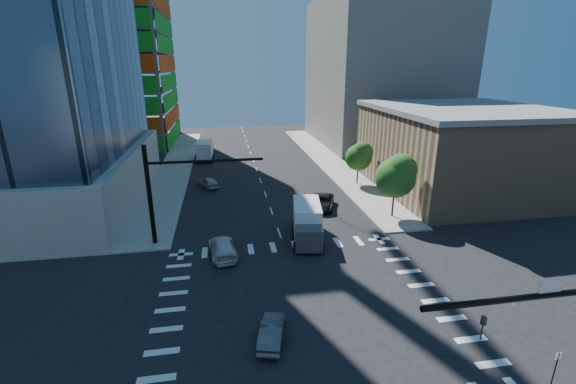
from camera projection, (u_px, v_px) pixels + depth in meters
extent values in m
plane|color=black|center=(305.00, 305.00, 26.13)|extent=(160.00, 160.00, 0.00)
cube|color=silver|center=(305.00, 305.00, 26.12)|extent=(20.00, 20.00, 0.01)
cube|color=gray|center=(328.00, 160.00, 65.52)|extent=(5.00, 60.00, 0.15)
cube|color=gray|center=(176.00, 166.00, 61.52)|extent=(5.00, 60.00, 0.15)
cube|color=#A49C93|center=(2.00, 180.00, 43.76)|extent=(30.00, 30.00, 6.00)
cube|color=#1A931E|center=(164.00, 15.00, 74.01)|extent=(0.12, 24.00, 49.00)
cube|color=#C3410B|center=(69.00, 4.00, 60.20)|extent=(24.00, 0.12, 49.00)
cube|color=#977457|center=(461.00, 151.00, 49.13)|extent=(20.00, 22.00, 10.00)
cube|color=slate|center=(467.00, 109.00, 47.45)|extent=(20.50, 22.50, 0.60)
cube|color=slate|center=(380.00, 72.00, 77.47)|extent=(24.00, 30.00, 28.00)
cylinder|color=black|center=(549.00, 295.00, 14.03)|extent=(10.00, 0.24, 0.24)
imported|color=black|center=(482.00, 328.00, 13.97)|extent=(0.16, 0.20, 1.00)
cube|color=white|center=(551.00, 287.00, 13.92)|extent=(0.90, 0.04, 0.50)
cylinder|color=black|center=(150.00, 196.00, 33.58)|extent=(0.40, 0.40, 9.00)
cylinder|color=black|center=(206.00, 161.00, 33.46)|extent=(10.00, 0.24, 0.24)
imported|color=black|center=(218.00, 173.00, 33.97)|extent=(0.16, 0.20, 1.00)
cylinder|color=#382316|center=(393.00, 206.00, 40.81)|extent=(0.20, 0.20, 2.27)
sphere|color=#144C16|center=(395.00, 178.00, 39.84)|extent=(4.16, 4.16, 4.16)
sphere|color=#3D6722|center=(401.00, 169.00, 39.32)|extent=(3.25, 3.25, 3.25)
cylinder|color=#382316|center=(357.00, 176.00, 52.14)|extent=(0.20, 0.20, 1.92)
sphere|color=#144C16|center=(358.00, 158.00, 51.32)|extent=(3.52, 3.52, 3.52)
sphere|color=#3D6722|center=(362.00, 152.00, 50.84)|extent=(2.75, 2.75, 2.75)
cylinder|color=black|center=(555.00, 371.00, 19.07)|extent=(0.06, 0.06, 2.20)
cube|color=silver|center=(559.00, 356.00, 18.79)|extent=(0.30, 0.03, 0.40)
imported|color=black|center=(323.00, 202.00, 43.61)|extent=(3.92, 5.73, 1.46)
imported|color=silver|center=(223.00, 247.00, 32.74)|extent=(2.65, 5.29, 1.47)
imported|color=#9C9FA3|center=(208.00, 182.00, 50.92)|extent=(3.18, 4.38, 1.39)
imported|color=#49494E|center=(272.00, 332.00, 22.60)|extent=(2.21, 3.99, 1.25)
cube|color=silver|center=(307.00, 221.00, 35.23)|extent=(3.23, 5.44, 2.66)
cube|color=#45434C|center=(307.00, 227.00, 35.44)|extent=(2.62, 2.19, 1.95)
cube|color=silver|center=(205.00, 148.00, 65.63)|extent=(2.65, 5.19, 2.65)
cube|color=#45434C|center=(205.00, 152.00, 65.84)|extent=(2.42, 1.93, 1.94)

